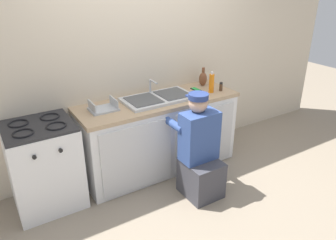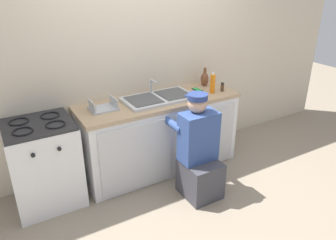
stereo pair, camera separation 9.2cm
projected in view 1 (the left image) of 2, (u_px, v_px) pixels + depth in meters
The scene contains 12 objects.
ground_plane at pixel (173, 178), 3.78m from camera, with size 12.00×12.00×0.00m, color gray.
back_wall at pixel (143, 60), 3.77m from camera, with size 6.00×0.10×2.50m, color beige.
counter_cabinet at pixel (159, 136), 3.84m from camera, with size 1.83×0.62×0.83m.
countertop at pixel (159, 101), 3.67m from camera, with size 1.87×0.62×0.04m, color tan.
sink_double_basin at pixel (158, 98), 3.65m from camera, with size 0.80×0.44×0.19m.
stove_range at pixel (44, 165), 3.21m from camera, with size 0.64×0.62×0.89m.
plumber_person at pixel (200, 154), 3.37m from camera, with size 0.42×0.61×1.10m.
cell_phone at pixel (196, 89), 3.96m from camera, with size 0.07×0.14×0.01m.
spice_bottle_pepper at pixel (221, 87), 3.91m from camera, with size 0.04×0.04×0.10m.
soap_bottle_orange at pixel (212, 83), 3.84m from camera, with size 0.06×0.06×0.25m.
dish_rack_tray at pixel (103, 108), 3.37m from camera, with size 0.28×0.22×0.11m.
vase_decorative at pixel (203, 79), 4.08m from camera, with size 0.10×0.10×0.23m.
Camera 1 is at (-1.71, -2.67, 2.17)m, focal length 35.00 mm.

